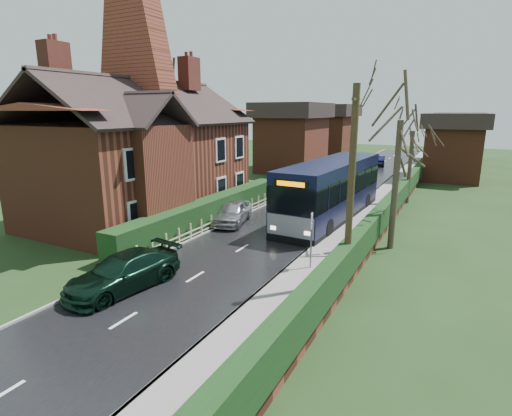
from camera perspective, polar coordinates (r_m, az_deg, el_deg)
The scene contains 18 objects.
ground at distance 18.56m, azimuth -5.04°, elevation -7.63°, with size 140.00×140.00×0.00m, color #233F1B.
road at distance 27.12m, azimuth 6.29°, elevation -0.73°, with size 6.00×100.00×0.02m, color black.
pavement at distance 25.95m, azimuth 15.08°, elevation -1.66°, with size 2.50×100.00×0.14m, color slate.
kerb_right at distance 26.21m, azimuth 12.52°, elevation -1.35°, with size 0.12×100.00×0.14m, color gray.
kerb_left at distance 28.30m, azimuth 0.53°, elevation 0.05°, with size 0.12×100.00×0.10m, color gray.
front_hedge at distance 24.35m, azimuth -6.58°, elevation -0.49°, with size 1.20×16.00×1.60m, color black.
picket_fence at distance 24.04m, azimuth -5.07°, elevation -1.50°, with size 0.10×16.00×0.90m, color tan, non-canonical shape.
right_wall_hedge at distance 25.46m, azimuth 18.61°, elevation 0.01°, with size 0.60×50.00×1.80m.
brick_house at distance 26.56m, azimuth -15.86°, elevation 8.10°, with size 9.30×14.60×10.30m.
bus at distance 25.71m, azimuth 10.69°, elevation 2.48°, with size 3.39×12.27×3.69m.
car_silver at distance 24.50m, azimuth -3.32°, elevation -0.58°, with size 1.65×4.10×1.40m, color silver.
car_green at distance 16.38m, azimuth -18.39°, elevation -8.69°, with size 1.93×4.75×1.38m, color black.
car_distant at distance 52.86m, azimuth 17.16°, elevation 6.49°, with size 1.36×3.91×1.29m, color black.
bus_stop_sign at distance 17.12m, azimuth 7.93°, elevation -3.51°, with size 0.15×0.39×2.59m.
telegraph_pole at distance 15.21m, azimuth 13.40°, elevation 2.54°, with size 0.26×0.99×7.68m.
tree_right_near at distance 20.26m, azimuth 20.08°, elevation 12.94°, with size 4.18×4.18×9.03m.
tree_right_far at distance 31.35m, azimuth 21.59°, elevation 10.87°, with size 3.95×3.95×7.62m.
tree_house_side at distance 31.31m, azimuth -11.42°, elevation 16.33°, with size 4.89×4.89×11.12m.
Camera 1 is at (9.33, -14.55, 6.74)m, focal length 28.00 mm.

